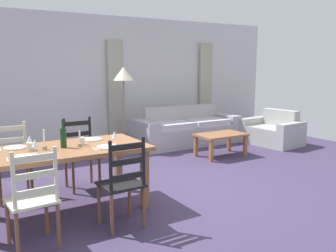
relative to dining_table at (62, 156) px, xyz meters
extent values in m
cube|color=#3F3353|center=(1.44, 0.11, -0.67)|extent=(9.60, 9.60, 0.02)
cube|color=silver|center=(1.44, 3.41, 0.69)|extent=(9.60, 0.16, 2.70)
cube|color=#ABA78F|center=(2.08, 3.27, 0.44)|extent=(0.35, 0.08, 2.20)
cube|color=#ABA78F|center=(4.48, 3.27, 0.44)|extent=(0.35, 0.08, 2.20)
cube|color=#93603C|center=(0.00, 0.00, 0.06)|extent=(1.90, 0.96, 0.05)
cube|color=#93603C|center=(0.85, -0.38, -0.31)|extent=(0.08, 0.08, 0.70)
cube|color=#93603C|center=(0.85, 0.38, -0.31)|extent=(0.08, 0.08, 0.70)
cube|color=beige|center=(-0.47, -0.68, -0.22)|extent=(0.45, 0.43, 0.03)
cylinder|color=brown|center=(-0.67, -0.52, -0.45)|extent=(0.04, 0.04, 0.43)
cylinder|color=brown|center=(-0.31, -0.49, -0.45)|extent=(0.04, 0.04, 0.43)
cylinder|color=brown|center=(-0.64, -0.86, -0.45)|extent=(0.04, 0.04, 0.43)
cylinder|color=brown|center=(-0.28, -0.83, -0.45)|extent=(0.04, 0.04, 0.43)
cylinder|color=beige|center=(-0.64, -0.86, 0.05)|extent=(0.04, 0.04, 0.50)
cylinder|color=beige|center=(-0.28, -0.83, 0.05)|extent=(0.04, 0.04, 0.50)
cube|color=beige|center=(-0.46, -0.84, -0.08)|extent=(0.38, 0.05, 0.06)
cube|color=beige|center=(-0.46, -0.84, 0.07)|extent=(0.38, 0.05, 0.06)
cube|color=beige|center=(-0.46, -0.84, 0.22)|extent=(0.38, 0.05, 0.06)
cube|color=black|center=(0.41, -0.68, -0.22)|extent=(0.43, 0.41, 0.03)
cylinder|color=brown|center=(0.23, -0.51, -0.45)|extent=(0.04, 0.04, 0.43)
cylinder|color=brown|center=(0.59, -0.50, -0.45)|extent=(0.04, 0.04, 0.43)
cylinder|color=brown|center=(0.24, -0.85, -0.45)|extent=(0.04, 0.04, 0.43)
cylinder|color=brown|center=(0.60, -0.84, -0.45)|extent=(0.04, 0.04, 0.43)
cylinder|color=black|center=(0.24, -0.85, 0.05)|extent=(0.04, 0.04, 0.50)
cylinder|color=black|center=(0.60, -0.84, 0.05)|extent=(0.04, 0.04, 0.50)
cube|color=black|center=(0.42, -0.85, -0.08)|extent=(0.38, 0.03, 0.06)
cube|color=black|center=(0.42, -0.85, 0.07)|extent=(0.38, 0.03, 0.06)
cube|color=black|center=(0.42, -0.85, 0.22)|extent=(0.38, 0.03, 0.06)
cube|color=beige|center=(-0.42, 0.71, -0.22)|extent=(0.43, 0.41, 0.03)
cylinder|color=brown|center=(-0.24, 0.53, -0.45)|extent=(0.04, 0.04, 0.43)
cylinder|color=brown|center=(-0.60, 0.54, -0.45)|extent=(0.04, 0.04, 0.43)
cylinder|color=brown|center=(-0.23, 0.87, -0.45)|extent=(0.04, 0.04, 0.43)
cylinder|color=beige|center=(-0.23, 0.87, 0.05)|extent=(0.04, 0.04, 0.50)
cube|color=beige|center=(-0.41, 0.88, -0.08)|extent=(0.38, 0.04, 0.06)
cube|color=beige|center=(-0.41, 0.88, 0.07)|extent=(0.38, 0.04, 0.06)
cube|color=beige|center=(-0.41, 0.88, 0.22)|extent=(0.38, 0.04, 0.06)
cube|color=black|center=(0.45, 0.69, -0.22)|extent=(0.42, 0.40, 0.03)
cylinder|color=brown|center=(0.63, 0.51, -0.45)|extent=(0.04, 0.04, 0.43)
cylinder|color=brown|center=(0.27, 0.52, -0.45)|extent=(0.04, 0.04, 0.43)
cylinder|color=brown|center=(0.63, 0.85, -0.45)|extent=(0.04, 0.04, 0.43)
cylinder|color=brown|center=(0.27, 0.86, -0.45)|extent=(0.04, 0.04, 0.43)
cylinder|color=black|center=(0.63, 0.85, 0.05)|extent=(0.04, 0.04, 0.50)
cylinder|color=black|center=(0.27, 0.86, 0.05)|extent=(0.04, 0.04, 0.50)
cube|color=black|center=(0.45, 0.86, -0.08)|extent=(0.38, 0.03, 0.06)
cube|color=black|center=(0.45, 0.86, 0.07)|extent=(0.38, 0.03, 0.06)
cube|color=black|center=(0.45, 0.86, 0.22)|extent=(0.38, 0.03, 0.06)
cylinder|color=white|center=(-0.45, -0.25, 0.10)|extent=(0.24, 0.24, 0.02)
cube|color=silver|center=(-0.60, -0.25, 0.09)|extent=(0.03, 0.17, 0.01)
cylinder|color=white|center=(0.45, -0.25, 0.10)|extent=(0.24, 0.24, 0.02)
cube|color=silver|center=(0.30, -0.25, 0.09)|extent=(0.03, 0.17, 0.01)
cylinder|color=white|center=(-0.45, 0.25, 0.10)|extent=(0.24, 0.24, 0.02)
cube|color=silver|center=(-0.60, 0.25, 0.09)|extent=(0.03, 0.17, 0.01)
cylinder|color=white|center=(0.45, 0.25, 0.10)|extent=(0.24, 0.24, 0.02)
cube|color=silver|center=(0.30, 0.25, 0.09)|extent=(0.02, 0.17, 0.01)
cylinder|color=#143819|center=(0.03, 0.02, 0.20)|extent=(0.07, 0.07, 0.22)
cylinder|color=#143819|center=(0.03, 0.02, 0.35)|extent=(0.02, 0.02, 0.08)
cylinder|color=black|center=(0.03, 0.02, 0.39)|extent=(0.03, 0.03, 0.02)
cylinder|color=white|center=(-0.31, -0.13, 0.09)|extent=(0.06, 0.06, 0.01)
cylinder|color=white|center=(-0.31, -0.13, 0.13)|extent=(0.01, 0.01, 0.07)
cone|color=white|center=(-0.31, -0.13, 0.21)|extent=(0.06, 0.06, 0.08)
cylinder|color=white|center=(0.59, -0.12, 0.09)|extent=(0.06, 0.06, 0.01)
cylinder|color=white|center=(0.59, -0.12, 0.13)|extent=(0.01, 0.01, 0.07)
cone|color=white|center=(0.59, -0.12, 0.21)|extent=(0.06, 0.06, 0.08)
cylinder|color=white|center=(-0.31, 0.13, 0.09)|extent=(0.06, 0.06, 0.01)
cylinder|color=white|center=(-0.31, 0.13, 0.13)|extent=(0.01, 0.01, 0.07)
cone|color=white|center=(-0.31, 0.13, 0.21)|extent=(0.06, 0.06, 0.08)
cylinder|color=beige|center=(0.25, 0.05, 0.13)|extent=(0.07, 0.07, 0.09)
cylinder|color=beige|center=(-0.33, 0.05, 0.13)|extent=(0.07, 0.07, 0.09)
cylinder|color=#998C66|center=(-0.18, 0.02, 0.11)|extent=(0.05, 0.05, 0.04)
cylinder|color=white|center=(-0.18, 0.02, 0.22)|extent=(0.02, 0.02, 0.19)
cylinder|color=#998C66|center=(0.20, -0.04, 0.11)|extent=(0.05, 0.05, 0.04)
cylinder|color=white|center=(0.20, -0.04, 0.20)|extent=(0.02, 0.02, 0.15)
cube|color=#A6A0A6|center=(3.28, 2.27, -0.46)|extent=(1.80, 0.81, 0.40)
cube|color=#A6A0A6|center=(3.28, 2.57, -0.26)|extent=(1.80, 0.21, 0.80)
cube|color=#A6A0A6|center=(4.30, 2.27, -0.37)|extent=(0.24, 0.80, 0.58)
cube|color=#A6A0A6|center=(2.26, 2.28, -0.37)|extent=(0.24, 0.80, 0.58)
cube|color=#B9B3BA|center=(3.73, 2.22, -0.20)|extent=(0.86, 0.64, 0.12)
cube|color=#B9B3BA|center=(2.83, 2.22, -0.20)|extent=(0.86, 0.64, 0.12)
cube|color=#93603C|center=(3.23, 1.12, -0.26)|extent=(0.90, 0.56, 0.04)
cube|color=#93603C|center=(2.83, 0.89, -0.47)|extent=(0.06, 0.06, 0.38)
cube|color=#93603C|center=(3.63, 0.89, -0.47)|extent=(0.06, 0.06, 0.38)
cube|color=#93603C|center=(2.83, 1.35, -0.47)|extent=(0.06, 0.06, 0.38)
cube|color=#93603C|center=(3.63, 1.35, -0.47)|extent=(0.06, 0.06, 0.38)
cube|color=#AAADA8|center=(4.83, 1.37, -0.47)|extent=(0.88, 0.88, 0.38)
cube|color=#AAADA8|center=(5.13, 1.40, -0.30)|extent=(0.28, 0.82, 0.72)
cube|color=#AAADA8|center=(4.88, 0.89, -0.40)|extent=(0.81, 0.26, 0.52)
cube|color=#AAADA8|center=(4.78, 1.86, -0.40)|extent=(0.81, 0.26, 0.52)
cylinder|color=#332D28|center=(1.93, 2.52, -0.65)|extent=(0.28, 0.28, 0.03)
cylinder|color=gray|center=(1.93, 2.52, 0.04)|extent=(0.03, 0.03, 1.35)
cone|color=beige|center=(1.93, 2.52, 0.85)|extent=(0.40, 0.40, 0.26)
camera|label=1|loc=(-1.07, -4.06, 1.01)|focal=39.31mm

